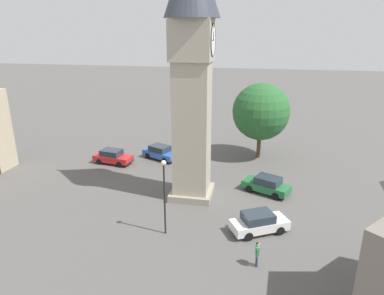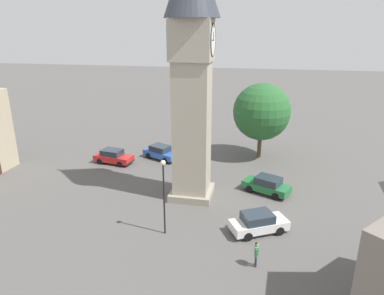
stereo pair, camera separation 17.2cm
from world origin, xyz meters
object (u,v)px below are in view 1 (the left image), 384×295
object	(u,v)px
tree	(261,112)
clock_tower	(192,52)
car_blue_kerb	(113,157)
car_silver_kerb	(267,185)
car_red_corner	(161,152)
lamp_post	(164,186)
pedestrian	(257,252)
car_white_side	(259,222)

from	to	relation	value
tree	clock_tower	bearing A→B (deg)	-27.26
clock_tower	car_blue_kerb	xyz separation A→B (m)	(-5.97, -9.82, -11.42)
clock_tower	car_blue_kerb	size ratio (longest dim) A/B	4.81
car_blue_kerb	car_silver_kerb	size ratio (longest dim) A/B	0.97
car_red_corner	tree	xyz separation A→B (m)	(-2.54, 10.67, 4.49)
car_silver_kerb	lamp_post	world-z (taller)	lamp_post
car_blue_kerb	lamp_post	bearing A→B (deg)	36.69
pedestrian	clock_tower	bearing A→B (deg)	-146.68
clock_tower	car_blue_kerb	distance (m)	16.20
tree	car_blue_kerb	bearing A→B (deg)	-72.61
car_silver_kerb	tree	xyz separation A→B (m)	(-8.98, -0.82, 4.49)
clock_tower	car_white_side	xyz separation A→B (m)	(4.75, 5.79, -11.42)
clock_tower	car_red_corner	xyz separation A→B (m)	(-8.24, -5.12, -11.42)
lamp_post	car_silver_kerb	bearing A→B (deg)	138.32
clock_tower	car_white_side	distance (m)	13.66
car_white_side	pedestrian	size ratio (longest dim) A/B	2.62
clock_tower	tree	size ratio (longest dim) A/B	2.50
car_blue_kerb	car_white_side	bearing A→B (deg)	55.51
car_blue_kerb	tree	xyz separation A→B (m)	(-4.82, 15.38, 4.49)
car_blue_kerb	pedestrian	size ratio (longest dim) A/B	2.57
clock_tower	pedestrian	world-z (taller)	clock_tower
car_red_corner	car_white_side	xyz separation A→B (m)	(13.00, 10.90, 0.00)
car_blue_kerb	pedestrian	world-z (taller)	pedestrian
car_silver_kerb	clock_tower	bearing A→B (deg)	-74.18
pedestrian	car_red_corner	bearing A→B (deg)	-147.40
pedestrian	lamp_post	size ratio (longest dim) A/B	0.30
pedestrian	tree	xyz separation A→B (m)	(-19.46, -0.14, 4.24)
clock_tower	lamp_post	xyz separation A→B (m)	(6.20, -0.75, -8.50)
car_red_corner	tree	size ratio (longest dim) A/B	0.53
car_red_corner	car_white_side	world-z (taller)	same
clock_tower	tree	world-z (taller)	clock_tower
clock_tower	car_silver_kerb	xyz separation A→B (m)	(-1.81, 6.38, -11.42)
tree	lamp_post	size ratio (longest dim) A/B	1.49
car_red_corner	car_white_side	distance (m)	16.96
car_silver_kerb	car_white_side	xyz separation A→B (m)	(6.56, -0.59, 0.00)
car_silver_kerb	car_white_side	bearing A→B (deg)	-5.16
lamp_post	pedestrian	bearing A→B (deg)	69.05
car_silver_kerb	car_red_corner	bearing A→B (deg)	-119.25
car_red_corner	tree	world-z (taller)	tree
clock_tower	car_white_side	world-z (taller)	clock_tower
car_white_side	pedestrian	world-z (taller)	pedestrian
car_white_side	pedestrian	bearing A→B (deg)	-1.26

